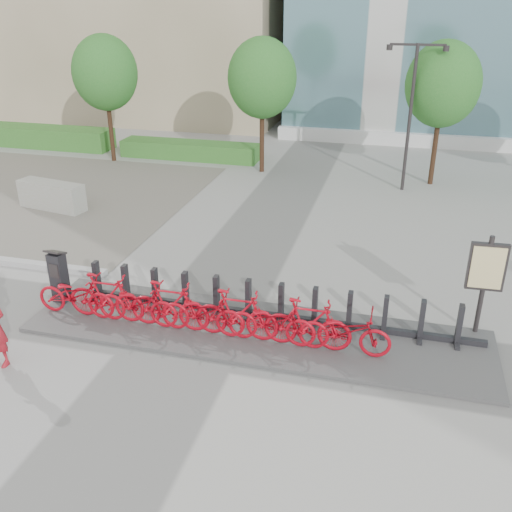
% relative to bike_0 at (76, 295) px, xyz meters
% --- Properties ---
extents(ground, '(120.00, 120.00, 0.00)m').
position_rel_bike_0_xyz_m(ground, '(2.60, 0.05, -0.55)').
color(ground, '#999992').
extents(hedge_a, '(10.00, 1.40, 0.90)m').
position_rel_bike_0_xyz_m(hedge_a, '(-11.40, 13.55, -0.10)').
color(hedge_a, '#236D1B').
rests_on(hedge_a, ground).
extents(hedge_b, '(6.00, 1.20, 0.70)m').
position_rel_bike_0_xyz_m(hedge_b, '(-2.40, 13.25, -0.20)').
color(hedge_b, '#236D1B').
rests_on(hedge_b, ground).
extents(tree_0, '(2.60, 2.60, 5.10)m').
position_rel_bike_0_xyz_m(tree_0, '(-5.40, 12.05, 3.04)').
color(tree_0, '#351E14').
rests_on(tree_0, ground).
extents(tree_1, '(2.60, 2.60, 5.10)m').
position_rel_bike_0_xyz_m(tree_1, '(1.10, 12.05, 3.04)').
color(tree_1, '#351E14').
rests_on(tree_1, ground).
extents(tree_2, '(2.60, 2.60, 5.10)m').
position_rel_bike_0_xyz_m(tree_2, '(7.60, 12.05, 3.04)').
color(tree_2, '#351E14').
rests_on(tree_2, ground).
extents(streetlamp, '(2.00, 0.20, 5.00)m').
position_rel_bike_0_xyz_m(streetlamp, '(6.60, 11.05, 2.58)').
color(streetlamp, black).
rests_on(streetlamp, ground).
extents(dock_pad, '(9.60, 2.40, 0.08)m').
position_rel_bike_0_xyz_m(dock_pad, '(3.90, 0.35, -0.51)').
color(dock_pad, '#4B4B4B').
rests_on(dock_pad, ground).
extents(dock_rail_posts, '(8.02, 0.50, 0.85)m').
position_rel_bike_0_xyz_m(dock_rail_posts, '(3.96, 0.82, -0.04)').
color(dock_rail_posts, black).
rests_on(dock_rail_posts, dock_pad).
extents(bike_0, '(1.79, 0.62, 0.94)m').
position_rel_bike_0_xyz_m(bike_0, '(0.00, 0.00, 0.00)').
color(bike_0, '#AD0616').
rests_on(bike_0, dock_pad).
extents(bike_1, '(1.74, 0.49, 1.04)m').
position_rel_bike_0_xyz_m(bike_1, '(0.72, 0.00, 0.05)').
color(bike_1, '#AD0616').
rests_on(bike_1, dock_pad).
extents(bike_2, '(1.79, 0.62, 0.94)m').
position_rel_bike_0_xyz_m(bike_2, '(1.44, 0.00, 0.00)').
color(bike_2, '#AD0616').
rests_on(bike_2, dock_pad).
extents(bike_3, '(1.74, 0.49, 1.04)m').
position_rel_bike_0_xyz_m(bike_3, '(2.16, 0.00, 0.05)').
color(bike_3, '#AD0616').
rests_on(bike_3, dock_pad).
extents(bike_4, '(1.79, 0.62, 0.94)m').
position_rel_bike_0_xyz_m(bike_4, '(2.88, 0.00, 0.00)').
color(bike_4, '#AD0616').
rests_on(bike_4, dock_pad).
extents(bike_5, '(1.74, 0.49, 1.04)m').
position_rel_bike_0_xyz_m(bike_5, '(3.60, 0.00, 0.05)').
color(bike_5, '#AD0616').
rests_on(bike_5, dock_pad).
extents(bike_6, '(1.79, 0.62, 0.94)m').
position_rel_bike_0_xyz_m(bike_6, '(4.32, 0.00, 0.00)').
color(bike_6, '#AD0616').
rests_on(bike_6, dock_pad).
extents(bike_7, '(1.74, 0.49, 1.04)m').
position_rel_bike_0_xyz_m(bike_7, '(5.04, 0.00, 0.05)').
color(bike_7, '#AD0616').
rests_on(bike_7, dock_pad).
extents(bike_8, '(1.79, 0.62, 0.94)m').
position_rel_bike_0_xyz_m(bike_8, '(5.76, 0.00, 0.00)').
color(bike_8, '#AD0616').
rests_on(bike_8, dock_pad).
extents(kiosk, '(0.42, 0.37, 1.28)m').
position_rel_bike_0_xyz_m(kiosk, '(-0.68, 0.46, 0.14)').
color(kiosk, black).
rests_on(kiosk, dock_pad).
extents(jersey_barrier, '(2.41, 1.05, 0.90)m').
position_rel_bike_0_xyz_m(jersey_barrier, '(-4.49, 6.05, -0.10)').
color(jersey_barrier, '#9B9B9B').
rests_on(jersey_barrier, ground).
extents(map_sign, '(0.73, 0.15, 2.21)m').
position_rel_bike_0_xyz_m(map_sign, '(8.32, 1.44, 0.91)').
color(map_sign, black).
rests_on(map_sign, ground).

